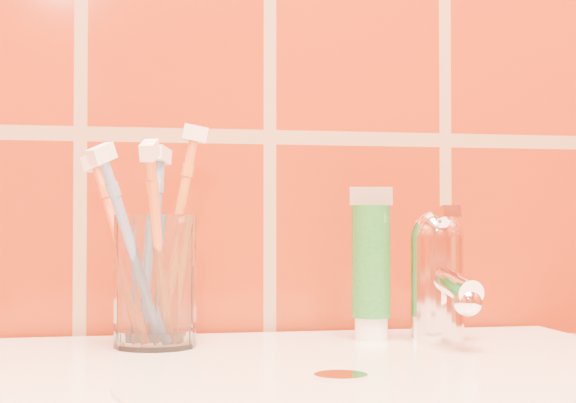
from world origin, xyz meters
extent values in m
cylinder|color=silver|center=(0.00, 0.91, 0.85)|extent=(0.30, 0.30, 0.00)
cylinder|color=white|center=(0.00, 0.91, 0.85)|extent=(0.04, 0.04, 0.00)
cylinder|color=white|center=(-0.12, 1.10, 0.91)|extent=(0.07, 0.07, 0.11)
cylinder|color=white|center=(0.08, 1.12, 0.86)|extent=(0.03, 0.03, 0.02)
cylinder|color=#18651E|center=(0.08, 1.12, 0.92)|extent=(0.04, 0.04, 0.10)
cube|color=beige|center=(0.08, 1.12, 0.98)|extent=(0.04, 0.00, 0.02)
cylinder|color=white|center=(0.14, 1.09, 0.90)|extent=(0.05, 0.05, 0.09)
sphere|color=white|center=(0.14, 1.09, 0.94)|extent=(0.05, 0.05, 0.05)
cylinder|color=white|center=(0.14, 1.06, 0.91)|extent=(0.02, 0.09, 0.03)
cube|color=white|center=(0.14, 1.08, 0.96)|extent=(0.02, 0.06, 0.01)
camera|label=1|loc=(-0.14, 0.34, 0.96)|focal=55.00mm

